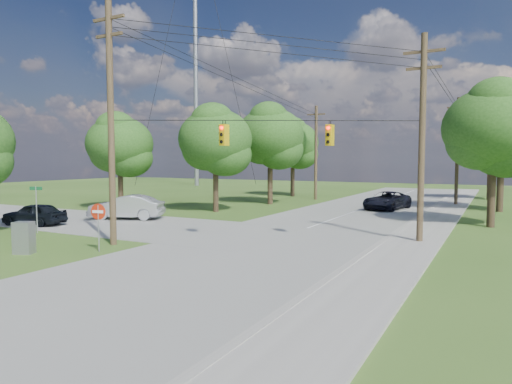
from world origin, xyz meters
The scene contains 24 objects.
ground centered at (0.00, 0.00, 0.00)m, with size 140.00×140.00×0.00m, color #34551C.
main_road centered at (2.00, 5.00, 0.01)m, with size 10.00×100.00×0.03m, color gray.
cross_road centered at (-22.00, 6.00, 0.02)m, with size 48.00×9.00×0.03m, color gray.
sidewalk_east centered at (8.70, 5.00, 0.06)m, with size 2.60×100.00×0.12m, color #A29F97.
pole_sw centered at (-4.60, 0.40, 6.23)m, with size 2.00×0.32×12.00m.
pole_ne centered at (8.90, 8.00, 5.47)m, with size 2.00×0.32×10.50m.
pole_north_e centered at (8.90, 30.00, 5.13)m, with size 2.00×0.32×10.00m.
pole_north_w centered at (-5.00, 30.00, 5.13)m, with size 2.00×0.32×10.00m.
power_lines centered at (1.50, 11.54, 9.15)m, with size 13.93×29.62×4.93m.
traffic_signals centered at (2.55, 4.43, 5.50)m, with size 4.91×3.27×1.05m.
radio_mast centered at (-32.00, 46.00, 22.50)m, with size 0.70×0.70×45.00m, color gray.
tree_w_near centered at (-8.00, 15.00, 5.92)m, with size 6.00×6.00×8.40m.
tree_w_mid centered at (-7.00, 23.00, 6.58)m, with size 6.40×6.40×9.22m.
tree_w_far centered at (-9.00, 33.00, 6.25)m, with size 6.00×6.00×8.73m.
tree_e_near centered at (12.00, 16.00, 6.25)m, with size 6.20×6.20×8.81m.
tree_e_mid centered at (12.50, 26.00, 6.91)m, with size 6.60×6.60×9.64m.
tree_e_far centered at (11.50, 38.00, 5.92)m, with size 5.80×5.80×8.32m.
tree_cross_n centered at (-16.00, 12.50, 5.59)m, with size 5.60×5.60×7.91m.
car_cross_dark centered at (-14.13, 2.94, 0.75)m, with size 1.70×4.21×1.44m, color black.
car_cross_silver centered at (-11.00, 7.97, 0.89)m, with size 1.81×5.19×1.71m, color #ADAFB5.
car_main_north centered at (3.99, 23.34, 0.79)m, with size 2.51×5.45×1.52m, color black.
control_cabinet centered at (-6.49, -3.15, 0.73)m, with size 0.81×0.58×1.46m, color gray.
do_not_enter_sign centered at (-3.82, -1.26, 1.65)m, with size 0.73×0.22×2.25m.
street_name_sign centered at (-11.24, 1.00, 1.72)m, with size 0.79×0.27×2.71m.
Camera 1 is at (12.36, -16.20, 4.23)m, focal length 32.00 mm.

